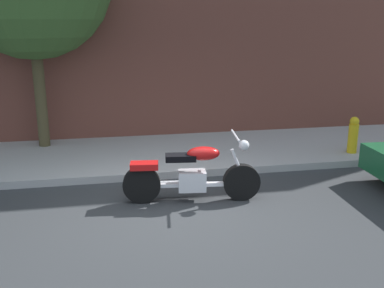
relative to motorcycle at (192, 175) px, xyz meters
name	(u,v)px	position (x,y,z in m)	size (l,w,h in m)	color
ground_plane	(169,211)	(-0.43, -0.34, -0.44)	(60.00, 60.00, 0.00)	#303335
sidewalk	(151,155)	(-0.43, 2.46, -0.37)	(22.28, 2.77, 0.14)	#A7A7A7
motorcycle	(192,175)	(0.00, 0.00, 0.00)	(2.21, 0.71, 1.10)	black
fire_hydrant	(353,138)	(3.73, 1.60, 0.01)	(0.20, 0.20, 0.91)	gold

